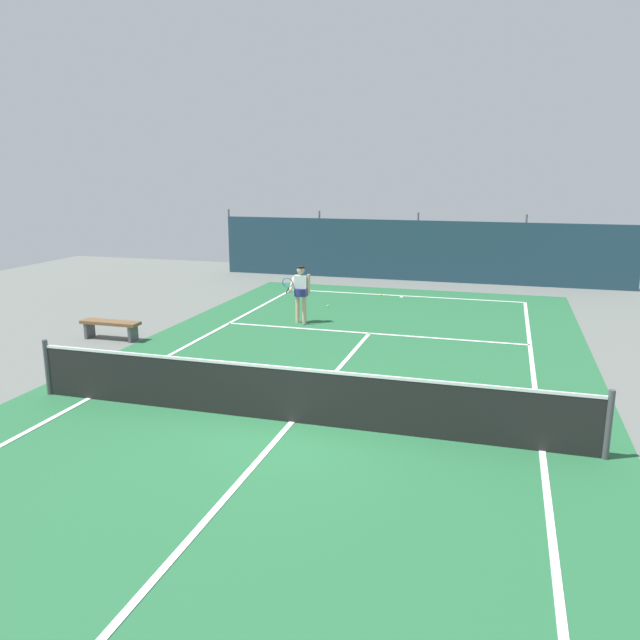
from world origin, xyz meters
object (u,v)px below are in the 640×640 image
(tennis_player, at_px, (301,290))
(parked_car, at_px, (369,248))
(tennis_net, at_px, (292,394))
(tennis_ball_midcourt, at_px, (328,306))
(tennis_ball_near_player, at_px, (381,295))
(courtside_bench, at_px, (111,325))

(tennis_player, height_order, parked_car, parked_car)
(tennis_net, distance_m, parked_car, 18.90)
(tennis_net, height_order, tennis_ball_midcourt, tennis_net)
(tennis_player, bearing_deg, tennis_net, 102.33)
(tennis_ball_near_player, xyz_separation_m, courtside_bench, (-5.58, -7.82, 0.34))
(tennis_player, relative_size, courtside_bench, 1.03)
(tennis_net, distance_m, courtside_bench, 7.43)
(tennis_net, xyz_separation_m, tennis_player, (-2.17, 7.09, 0.45))
(courtside_bench, bearing_deg, tennis_ball_near_player, 54.52)
(tennis_player, bearing_deg, parked_car, -92.33)
(tennis_ball_near_player, bearing_deg, courtside_bench, -125.48)
(tennis_net, relative_size, courtside_bench, 6.33)
(courtside_bench, bearing_deg, tennis_ball_midcourt, 51.95)
(tennis_player, distance_m, tennis_ball_near_player, 4.96)
(tennis_ball_near_player, xyz_separation_m, parked_car, (-1.92, 6.97, 0.81))
(tennis_net, relative_size, parked_car, 2.31)
(tennis_player, height_order, tennis_ball_midcourt, tennis_player)
(tennis_net, relative_size, tennis_ball_midcourt, 153.33)
(tennis_net, xyz_separation_m, tennis_ball_midcourt, (-2.01, 9.41, -0.48))
(tennis_ball_midcourt, relative_size, courtside_bench, 0.04)
(parked_car, relative_size, courtside_bench, 2.74)
(tennis_player, bearing_deg, courtside_bench, 32.69)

